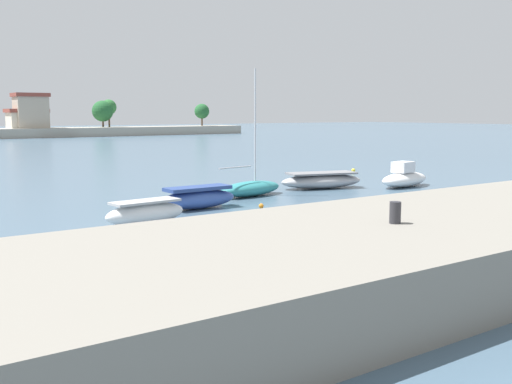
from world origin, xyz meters
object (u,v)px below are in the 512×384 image
moored_boat_3 (321,181)px  moored_boat_4 (404,178)px  mooring_buoy_0 (261,206)px  mooring_bollard (395,213)px  mooring_buoy_1 (353,170)px  moored_boat_1 (198,198)px  moored_boat_0 (145,213)px  mooring_buoy_2 (490,193)px  moored_boat_2 (251,188)px

moored_boat_3 → moored_boat_4: size_ratio=1.22×
moored_boat_3 → mooring_buoy_0: 8.74m
mooring_bollard → mooring_buoy_1: bearing=47.9°
mooring_bollard → moored_boat_1: 14.72m
moored_boat_1 → mooring_buoy_1: bearing=23.7°
moored_boat_4 → mooring_buoy_0: moored_boat_4 is taller
moored_boat_0 → mooring_buoy_0: size_ratio=15.36×
mooring_buoy_1 → moored_boat_0: bearing=-154.0°
mooring_buoy_1 → mooring_buoy_2: bearing=-102.1°
mooring_buoy_0 → mooring_bollard: bearing=-109.8°
moored_boat_2 → mooring_buoy_2: size_ratio=20.74×
moored_boat_3 → moored_boat_4: bearing=-10.5°
moored_boat_0 → mooring_buoy_2: bearing=-14.2°
moored_boat_4 → mooring_buoy_1: 9.41m
moored_boat_0 → moored_boat_1: (3.91, 2.47, 0.02)m
moored_boat_1 → moored_boat_4: 15.11m
moored_boat_0 → mooring_buoy_0: (6.51, 0.74, -0.38)m
moored_boat_2 → moored_boat_4: (10.44, -2.10, 0.10)m
mooring_buoy_1 → mooring_buoy_0: bearing=-147.5°
moored_boat_3 → mooring_buoy_1: (8.73, 6.18, -0.33)m
mooring_bollard → mooring_buoy_0: size_ratio=2.45×
moored_boat_4 → mooring_buoy_1: (3.85, 8.58, -0.40)m
moored_boat_1 → moored_boat_2: (4.67, 2.23, -0.06)m
moored_boat_0 → moored_boat_3: bearing=13.9°
moored_boat_3 → mooring_buoy_2: 9.85m
moored_boat_0 → moored_boat_2: bearing=23.1°
mooring_buoy_0 → mooring_buoy_1: (16.36, 10.43, 0.04)m
moored_boat_0 → moored_boat_1: moored_boat_1 is taller
mooring_buoy_0 → mooring_buoy_1: bearing=32.5°
moored_boat_1 → moored_boat_3: moored_boat_1 is taller
moored_boat_2 → mooring_buoy_1: bearing=13.9°
moored_boat_1 → mooring_buoy_0: moored_boat_1 is taller
mooring_bollard → moored_boat_2: (6.67, 16.74, -1.54)m
moored_boat_3 → moored_boat_0: bearing=-144.9°
moored_boat_1 → moored_boat_2: size_ratio=0.58×
moored_boat_3 → moored_boat_4: 5.44m
mooring_buoy_1 → moored_boat_1: bearing=-155.3°
mooring_bollard → moored_boat_4: mooring_bollard is taller
mooring_bollard → mooring_buoy_0: bearing=70.2°
mooring_buoy_0 → mooring_buoy_1: 19.40m
moored_boat_2 → mooring_buoy_0: 4.48m
moored_boat_1 → mooring_buoy_2: 16.85m
moored_boat_0 → mooring_buoy_1: moored_boat_0 is taller
moored_boat_2 → moored_boat_4: 10.65m
moored_boat_1 → mooring_buoy_1: (18.96, 8.70, -0.37)m
mooring_buoy_2 → moored_boat_4: bearing=98.2°
mooring_bollard → mooring_buoy_1: (20.96, 23.21, -1.84)m
moored_boat_3 → moored_boat_4: moored_boat_4 is taller
moored_boat_3 → moored_boat_4: (4.88, -2.40, 0.08)m
moored_boat_1 → mooring_bollard: bearing=-98.8°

